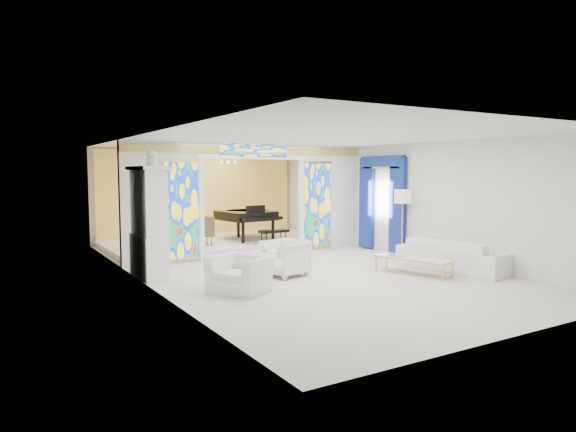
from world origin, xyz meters
TOP-DOWN VIEW (x-y plane):
  - floor at (0.00, 0.00)m, footprint 12.00×12.00m
  - ceiling at (0.00, 0.00)m, footprint 7.00×12.00m
  - wall_back at (0.00, 6.00)m, footprint 7.00×0.02m
  - wall_front at (0.00, -6.00)m, footprint 7.00×0.02m
  - wall_left at (-3.50, 0.00)m, footprint 0.02×12.00m
  - wall_right at (3.50, 0.00)m, footprint 0.02×12.00m
  - partition_wall at (0.00, 2.00)m, footprint 7.00×0.22m
  - stained_glass_left at (-2.03, 1.89)m, footprint 0.90×0.04m
  - stained_glass_right at (2.03, 1.89)m, footprint 0.90×0.04m
  - stained_glass_transom at (0.00, 1.89)m, footprint 2.00×0.04m
  - alcove_platform at (0.00, 4.10)m, footprint 6.80×3.80m
  - gold_curtain_back at (0.00, 5.88)m, footprint 6.70×0.10m
  - chandelier at (0.20, 4.00)m, footprint 0.48×0.48m
  - blue_drapes at (3.40, 0.70)m, footprint 0.14×1.85m
  - china_cabinet at (-3.22, 0.60)m, footprint 0.56×1.46m
  - armchair_left at (-2.14, -1.68)m, footprint 1.33×1.38m
  - armchair_right at (-0.67, -0.83)m, footprint 1.04×1.02m
  - sofa at (2.95, -2.29)m, footprint 1.43×2.63m
  - side_table at (-1.40, -1.27)m, footprint 0.55×0.55m
  - vase at (-1.40, -1.27)m, footprint 0.24×0.24m
  - coffee_table at (1.84, -2.16)m, footprint 1.02×1.80m
  - floor_lamp at (3.12, -0.43)m, footprint 0.55×0.55m
  - grand_piano at (0.79, 3.91)m, footprint 1.82×2.83m
  - tv_console at (-1.00, 3.33)m, footprint 0.70×0.49m

SIDE VIEW (x-z plane):
  - floor at x=0.00m, z-range 0.00..0.00m
  - alcove_platform at x=0.00m, z-range 0.00..0.18m
  - armchair_left at x=-2.14m, z-range 0.00..0.69m
  - coffee_table at x=1.84m, z-range 0.16..0.54m
  - sofa at x=2.95m, z-range 0.00..0.73m
  - armchair_right at x=-0.67m, z-range 0.00..0.79m
  - side_table at x=-1.40m, z-range 0.10..0.77m
  - tv_console at x=-1.00m, z-range 0.30..1.11m
  - vase at x=-1.40m, z-range 0.67..0.88m
  - grand_piano at x=0.79m, z-range 0.37..1.45m
  - china_cabinet at x=-3.22m, z-range -0.19..2.53m
  - stained_glass_left at x=-2.03m, z-range 0.10..2.50m
  - stained_glass_right at x=2.03m, z-range 0.10..2.50m
  - wall_back at x=0.00m, z-range 0.00..3.00m
  - wall_front at x=0.00m, z-range 0.00..3.00m
  - wall_left at x=-3.50m, z-range 0.00..3.00m
  - wall_right at x=3.50m, z-range 0.00..3.00m
  - gold_curtain_back at x=0.00m, z-range 0.05..2.95m
  - floor_lamp at x=3.12m, z-range 0.64..2.43m
  - blue_drapes at x=3.40m, z-range 0.25..2.90m
  - partition_wall at x=0.00m, z-range 0.15..3.15m
  - chandelier at x=0.20m, z-range 2.40..2.70m
  - stained_glass_transom at x=0.00m, z-range 2.65..2.99m
  - ceiling at x=0.00m, z-range 2.99..3.01m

